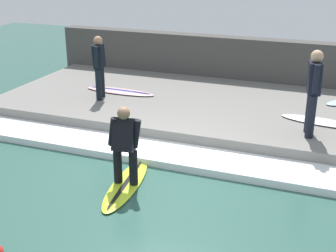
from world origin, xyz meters
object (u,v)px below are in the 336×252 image
(surfboard_riding, at_px, (126,184))
(surfer_waiting_near, at_px, (99,64))
(surfer_riding, at_px, (125,142))
(surfboard_waiting_far, at_px, (322,122))
(surfboard_waiting_near, at_px, (120,91))
(surfer_waiting_far, at_px, (313,88))

(surfboard_riding, distance_m, surfer_waiting_near, 4.20)
(surfer_riding, height_order, surfboard_waiting_far, surfer_riding)
(surfboard_waiting_near, relative_size, surfer_waiting_far, 1.13)
(surfer_waiting_near, relative_size, surfboard_waiting_far, 0.86)
(surfboard_riding, bearing_deg, surfer_waiting_far, -46.17)
(surfboard_waiting_near, bearing_deg, surfer_waiting_far, -104.66)
(surfer_waiting_far, bearing_deg, surfer_riding, 133.83)
(surfboard_riding, relative_size, surfer_riding, 1.47)
(surfboard_riding, xyz_separation_m, surfer_riding, (0.00, 0.00, 0.80))
(surfboard_riding, distance_m, surfboard_waiting_near, 4.46)
(surfboard_waiting_near, distance_m, surfboard_waiting_far, 5.08)
(surfboard_waiting_far, bearing_deg, surfboard_waiting_near, 84.57)
(surfer_waiting_far, height_order, surfboard_waiting_far, surfer_waiting_far)
(surfboard_waiting_near, height_order, surfer_waiting_far, surfer_waiting_far)
(surfboard_riding, height_order, surfboard_waiting_far, surfboard_waiting_far)
(surfer_waiting_near, bearing_deg, surfboard_waiting_far, -88.47)
(surfer_waiting_near, bearing_deg, surfboard_waiting_near, -19.42)
(surfboard_riding, bearing_deg, surfer_riding, 90.00)
(surfboard_riding, relative_size, surfer_waiting_near, 1.32)
(surfer_riding, relative_size, surfboard_waiting_far, 0.77)
(surfer_riding, xyz_separation_m, surfboard_waiting_near, (3.94, 2.06, -0.45))
(surfer_waiting_near, bearing_deg, surfer_riding, -145.49)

